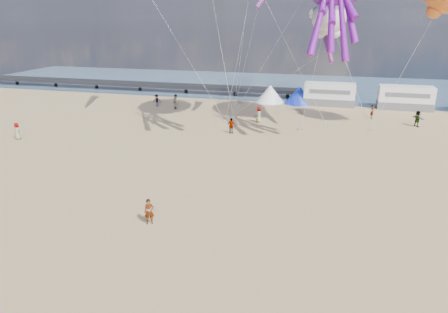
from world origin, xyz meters
TOP-DOWN VIEW (x-y plane):
  - ground at (0.00, 0.00)m, footprint 120.00×120.00m
  - water at (0.00, 55.00)m, footprint 120.00×120.00m
  - pier at (-28.00, 44.00)m, footprint 60.00×3.00m
  - motorhome_0 at (6.00, 40.00)m, footprint 6.60×2.50m
  - motorhome_1 at (15.50, 40.00)m, footprint 6.60×2.50m
  - tent_white at (-2.00, 40.00)m, footprint 4.00×4.00m
  - tent_blue at (2.00, 40.00)m, footprint 4.00×4.00m
  - standing_person at (-3.14, 3.38)m, footprint 0.66×0.57m
  - beachgoer_0 at (-1.40, 28.21)m, footprint 0.46×0.68m
  - beachgoer_2 at (-16.11, 33.21)m, footprint 0.92×0.80m
  - beachgoer_3 at (-3.27, 22.97)m, footprint 1.04×0.61m
  - beachgoer_4 at (15.53, 30.96)m, footprint 0.95×1.08m
  - beachgoer_5 at (11.08, 33.53)m, footprint 0.66×1.57m
  - beachgoer_6 at (-22.82, 15.52)m, footprint 0.68×0.55m
  - beachgoer_7 at (-13.11, 32.53)m, footprint 0.92×1.08m
  - sandbag_a at (-4.98, 27.08)m, footprint 0.50×0.35m
  - sandbag_b at (3.45, 26.19)m, footprint 0.50×0.35m
  - sandbag_c at (10.58, 27.72)m, footprint 0.50×0.35m
  - sandbag_d at (6.03, 28.44)m, footprint 0.50×0.35m
  - sandbag_e at (-4.87, 30.09)m, footprint 0.50×0.35m
  - kite_panda at (5.46, 26.40)m, footprint 4.33×4.12m
  - windsock_right at (5.68, 26.65)m, footprint 1.80×5.11m

SIDE VIEW (x-z plane):
  - ground at x=0.00m, z-range 0.00..0.00m
  - water at x=0.00m, z-range 0.02..0.02m
  - sandbag_a at x=-4.98m, z-range 0.00..0.22m
  - sandbag_b at x=3.45m, z-range 0.00..0.22m
  - sandbag_c at x=10.58m, z-range 0.00..0.22m
  - sandbag_d at x=6.03m, z-range 0.00..0.22m
  - sandbag_e at x=-4.87m, z-range 0.00..0.22m
  - standing_person at x=-3.14m, z-range 0.00..1.52m
  - beachgoer_2 at x=-16.11m, z-range 0.00..1.60m
  - beachgoer_3 at x=-3.27m, z-range 0.00..1.60m
  - beachgoer_6 at x=-22.82m, z-range 0.00..1.64m
  - beachgoer_5 at x=11.08m, z-range 0.00..1.64m
  - beachgoer_4 at x=15.53m, z-range 0.00..1.75m
  - beachgoer_0 at x=-1.40m, z-range 0.00..1.80m
  - beachgoer_7 at x=-13.11m, z-range 0.00..1.87m
  - pier at x=-28.00m, z-range 0.75..1.25m
  - tent_white at x=-2.00m, z-range 0.00..2.40m
  - tent_blue at x=2.00m, z-range 0.00..2.40m
  - motorhome_0 at x=6.00m, z-range 0.00..3.00m
  - motorhome_1 at x=15.50m, z-range 0.00..3.00m
  - windsock_right at x=5.68m, z-range 5.88..10.91m
  - kite_panda at x=5.46m, z-range 8.44..14.05m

